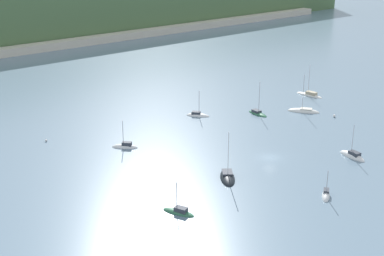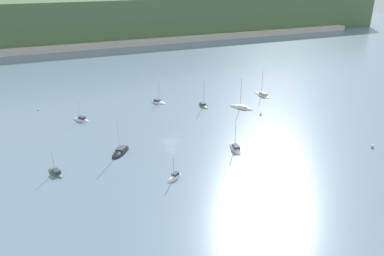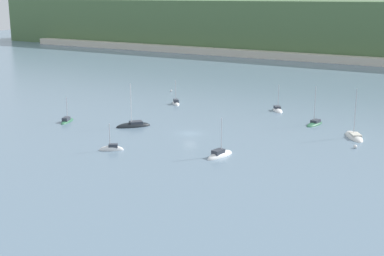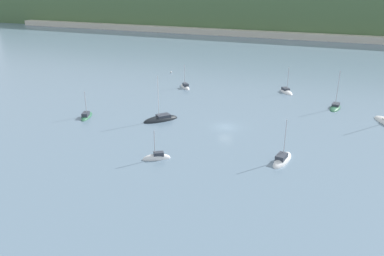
{
  "view_description": "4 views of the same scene",
  "coord_description": "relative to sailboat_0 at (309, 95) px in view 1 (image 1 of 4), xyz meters",
  "views": [
    {
      "loc": [
        -77.87,
        -65.65,
        42.42
      ],
      "look_at": [
        -5.62,
        17.86,
        2.89
      ],
      "focal_mm": 50.0,
      "sensor_mm": 36.0,
      "label": 1
    },
    {
      "loc": [
        -29.8,
        -82.85,
        41.2
      ],
      "look_at": [
        5.57,
        -1.01,
        3.15
      ],
      "focal_mm": 35.0,
      "sensor_mm": 36.0,
      "label": 2
    },
    {
      "loc": [
        56.18,
        -90.0,
        27.7
      ],
      "look_at": [
        3.49,
        -4.86,
        2.64
      ],
      "focal_mm": 50.0,
      "sensor_mm": 36.0,
      "label": 3
    },
    {
      "loc": [
        20.52,
        -65.68,
        26.45
      ],
      "look_at": [
        -4.38,
        -6.6,
        1.5
      ],
      "focal_mm": 35.0,
      "sensor_mm": 36.0,
      "label": 4
    }
  ],
  "objects": [
    {
      "name": "mooring_buoy_2",
      "position": [
        -73.3,
        15.43,
        0.12
      ],
      "size": [
        0.54,
        0.54,
        0.54
      ],
      "color": "white",
      "rests_on": "ground_plane"
    },
    {
      "name": "sailboat_2",
      "position": [
        -62.18,
        1.06,
        -0.02
      ],
      "size": [
        5.02,
        5.24,
        6.9
      ],
      "rotation": [
        0.0,
        0.0,
        2.32
      ],
      "color": "white",
      "rests_on": "ground_plane"
    },
    {
      "name": "sailboat_6",
      "position": [
        -36.22,
        7.0,
        -0.04
      ],
      "size": [
        5.1,
        5.92,
        7.29
      ],
      "rotation": [
        0.0,
        0.0,
        5.35
      ],
      "color": "white",
      "rests_on": "ground_plane"
    },
    {
      "name": "sailboat_5",
      "position": [
        -29.92,
        -33.72,
        -0.04
      ],
      "size": [
        3.03,
        6.69,
        7.87
      ],
      "rotation": [
        0.0,
        0.0,
        1.4
      ],
      "color": "white",
      "rests_on": "ground_plane"
    },
    {
      "name": "sailboat_7",
      "position": [
        -48.69,
        -40.76,
        -0.06
      ],
      "size": [
        4.53,
        3.63,
        5.85
      ],
      "rotation": [
        0.0,
        0.0,
        3.73
      ],
      "color": "white",
      "rests_on": "ground_plane"
    },
    {
      "name": "mooring_buoy_1",
      "position": [
        -11.03,
        -16.05,
        0.19
      ],
      "size": [
        0.68,
        0.68,
        0.68
      ],
      "color": "white",
      "rests_on": "ground_plane"
    },
    {
      "name": "sailboat_8",
      "position": [
        -23.74,
        -1.88,
        -0.03
      ],
      "size": [
        2.8,
        6.56,
        9.15
      ],
      "rotation": [
        0.0,
        0.0,
        4.61
      ],
      "color": "#2D6647",
      "rests_on": "ground_plane"
    },
    {
      "name": "ground_plane",
      "position": [
        -42.89,
        -22.87,
        -0.15
      ],
      "size": [
        600.0,
        600.0,
        0.0
      ],
      "primitive_type": "plane",
      "color": "slate"
    },
    {
      "name": "sailboat_3",
      "position": [
        -13.34,
        -8.34,
        -0.08
      ],
      "size": [
        6.56,
        8.23,
        10.73
      ],
      "rotation": [
        0.0,
        0.0,
        2.14
      ],
      "color": "white",
      "rests_on": "ground_plane"
    },
    {
      "name": "sailboat_4",
      "position": [
        -71.81,
        -28.65,
        -0.02
      ],
      "size": [
        3.7,
        5.98,
        6.04
      ],
      "rotation": [
        0.0,
        0.0,
        1.94
      ],
      "color": "#2D6647",
      "rests_on": "ground_plane"
    },
    {
      "name": "sailboat_1",
      "position": [
        -56.43,
        -24.29,
        -0.07
      ],
      "size": [
        6.81,
        7.5,
        10.3
      ],
      "rotation": [
        0.0,
        0.0,
        4.03
      ],
      "color": "black",
      "rests_on": "ground_plane"
    },
    {
      "name": "sailboat_0",
      "position": [
        0.0,
        0.0,
        0.0
      ],
      "size": [
        2.66,
        8.62,
        9.4
      ],
      "rotation": [
        0.0,
        0.0,
        1.62
      ],
      "color": "white",
      "rests_on": "ground_plane"
    },
    {
      "name": "shore_town_strip",
      "position": [
        -42.89,
        108.3,
        1.38
      ],
      "size": [
        364.28,
        6.0,
        3.06
      ],
      "color": "beige",
      "rests_on": "ground_plane"
    }
  ]
}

